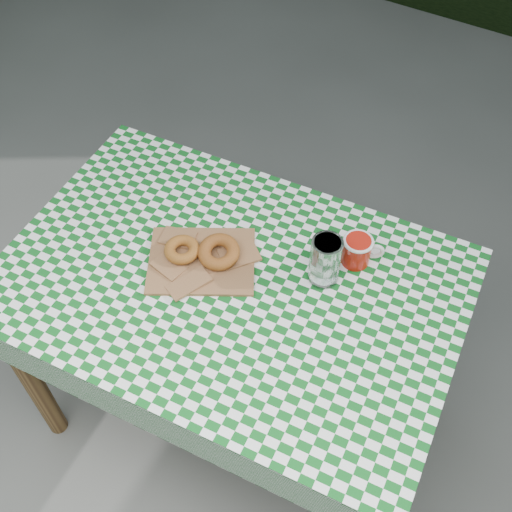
{
  "coord_description": "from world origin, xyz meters",
  "views": [
    {
      "loc": [
        0.71,
        -0.72,
        2.06
      ],
      "look_at": [
        0.2,
        0.15,
        0.79
      ],
      "focal_mm": 44.0,
      "sensor_mm": 36.0,
      "label": 1
    }
  ],
  "objects_px": {
    "table": "(233,354)",
    "coffee_mug": "(357,251)",
    "paper_bag": "(202,260)",
    "drinking_glass": "(325,260)"
  },
  "relations": [
    {
      "from": "table",
      "to": "drinking_glass",
      "type": "xyz_separation_m",
      "value": [
        0.2,
        0.13,
        0.45
      ]
    },
    {
      "from": "table",
      "to": "coffee_mug",
      "type": "distance_m",
      "value": 0.54
    },
    {
      "from": "coffee_mug",
      "to": "table",
      "type": "bearing_deg",
      "value": -166.19
    },
    {
      "from": "paper_bag",
      "to": "coffee_mug",
      "type": "bearing_deg",
      "value": 30.91
    },
    {
      "from": "table",
      "to": "coffee_mug",
      "type": "relative_size",
      "value": 7.83
    },
    {
      "from": "table",
      "to": "coffee_mug",
      "type": "height_order",
      "value": "coffee_mug"
    },
    {
      "from": "table",
      "to": "paper_bag",
      "type": "height_order",
      "value": "paper_bag"
    },
    {
      "from": "paper_bag",
      "to": "drinking_glass",
      "type": "bearing_deg",
      "value": 21.2
    },
    {
      "from": "paper_bag",
      "to": "table",
      "type": "bearing_deg",
      "value": -9.17
    },
    {
      "from": "table",
      "to": "drinking_glass",
      "type": "relative_size",
      "value": 8.19
    }
  ]
}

